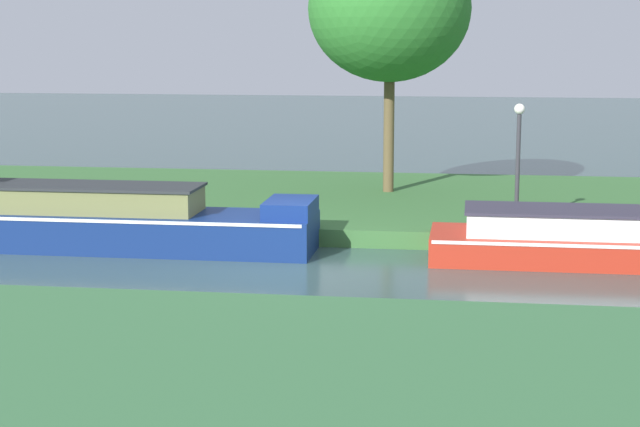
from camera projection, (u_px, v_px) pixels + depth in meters
ground_plane at (301, 266)px, 21.73m from camera, size 120.00×120.00×0.00m
riverbank_far at (343, 203)px, 28.52m from camera, size 72.00×10.00×0.40m
riverbank_near at (183, 408)px, 12.92m from camera, size 72.00×10.00×0.40m
navy_barge at (81, 219)px, 23.52m from camera, size 10.42×1.97×2.00m
red_narrowboat at (571, 240)px, 22.04m from camera, size 5.94×2.11×1.13m
willow_tree_left at (390, 9)px, 28.24m from camera, size 4.36×4.67×6.94m
lamp_post at (518, 149)px, 23.85m from camera, size 0.24×0.24×2.77m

